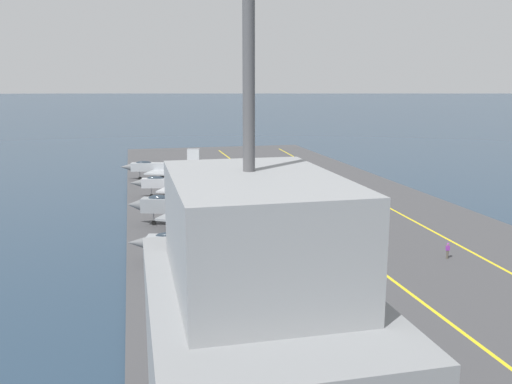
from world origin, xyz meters
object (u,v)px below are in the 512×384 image
object	(u,v)px
crew_brown_vest	(276,192)
crew_white_vest	(283,171)
parked_jet_third	(180,183)
crew_purple_vest	(448,250)
crew_green_vest	(318,194)
parked_jet_nearest	(209,243)
parked_jet_second	(187,206)
island_tower	(255,374)
parked_jet_fourth	(165,167)

from	to	relation	value
crew_brown_vest	crew_white_vest	bearing A→B (deg)	-18.55
parked_jet_third	crew_purple_vest	size ratio (longest dim) A/B	8.92
parked_jet_third	crew_purple_vest	bearing A→B (deg)	-146.66
parked_jet_third	crew_green_vest	bearing A→B (deg)	-107.92
parked_jet_third	crew_purple_vest	xyz separation A→B (m)	(-38.68, -25.45, -1.49)
parked_jet_nearest	crew_purple_vest	size ratio (longest dim) A/B	9.23
crew_green_vest	parked_jet_nearest	bearing A→B (deg)	141.94
crew_purple_vest	crew_brown_vest	xyz separation A→B (m)	(34.37, 10.03, 0.04)
parked_jet_nearest	parked_jet_second	size ratio (longest dim) A/B	1.02
crew_white_vest	parked_jet_second	bearing A→B (deg)	146.87
parked_jet_nearest	crew_green_vest	distance (m)	35.33
crew_purple_vest	island_tower	size ratio (longest dim) A/B	0.07
parked_jet_nearest	crew_purple_vest	xyz separation A→B (m)	(-3.87, -25.51, -1.35)
parked_jet_third	island_tower	distance (m)	68.67
crew_green_vest	island_tower	size ratio (longest dim) A/B	0.07
parked_jet_nearest	parked_jet_third	world-z (taller)	parked_jet_nearest
parked_jet_fourth	crew_white_vest	bearing A→B (deg)	-91.93
crew_white_vest	parked_jet_nearest	bearing A→B (deg)	156.42
parked_jet_nearest	parked_jet_second	distance (m)	16.28
parked_jet_third	crew_brown_vest	bearing A→B (deg)	-105.61
parked_jet_nearest	parked_jet_fourth	world-z (taller)	parked_jet_nearest
parked_jet_second	island_tower	size ratio (longest dim) A/B	0.67
parked_jet_nearest	island_tower	size ratio (longest dim) A/B	0.68
parked_jet_second	crew_brown_vest	world-z (taller)	parked_jet_second
parked_jet_second	crew_purple_vest	size ratio (longest dim) A/B	9.02
crew_brown_vest	crew_purple_vest	bearing A→B (deg)	-163.73
crew_brown_vest	parked_jet_nearest	bearing A→B (deg)	153.10
parked_jet_third	crew_white_vest	size ratio (longest dim) A/B	9.49
parked_jet_second	island_tower	xyz separation A→B (m)	(-49.93, 2.19, 3.91)
parked_jet_fourth	crew_green_vest	distance (m)	33.91
crew_brown_vest	island_tower	bearing A→B (deg)	164.11
parked_jet_nearest	island_tower	xyz separation A→B (m)	(-33.67, 2.79, 4.35)
parked_jet_third	crew_green_vest	xyz separation A→B (m)	(-7.02, -21.71, -1.49)
parked_jet_second	parked_jet_fourth	world-z (taller)	parked_jet_second
crew_white_vest	crew_brown_vest	xyz separation A→B (m)	(-21.39, 7.18, 0.10)
parked_jet_third	crew_purple_vest	distance (m)	46.33
parked_jet_nearest	crew_brown_vest	world-z (taller)	parked_jet_nearest
crew_purple_vest	parked_jet_nearest	bearing A→B (deg)	81.38
crew_purple_vest	island_tower	bearing A→B (deg)	136.48
crew_white_vest	crew_brown_vest	bearing A→B (deg)	161.45
parked_jet_nearest	parked_jet_second	bearing A→B (deg)	2.12
crew_white_vest	island_tower	world-z (taller)	island_tower
crew_white_vest	island_tower	xyz separation A→B (m)	(-85.57, 25.45, 5.76)
parked_jet_second	crew_green_vest	bearing A→B (deg)	-62.72
parked_jet_third	island_tower	size ratio (longest dim) A/B	0.66
crew_brown_vest	parked_jet_fourth	bearing A→B (deg)	36.90
crew_purple_vest	island_tower	xyz separation A→B (m)	(-29.80, 28.30, 5.70)
crew_green_vest	crew_brown_vest	size ratio (longest dim) A/B	0.96
parked_jet_second	crew_white_vest	size ratio (longest dim) A/B	9.60
parked_jet_second	parked_jet_fourth	bearing A→B (deg)	0.92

